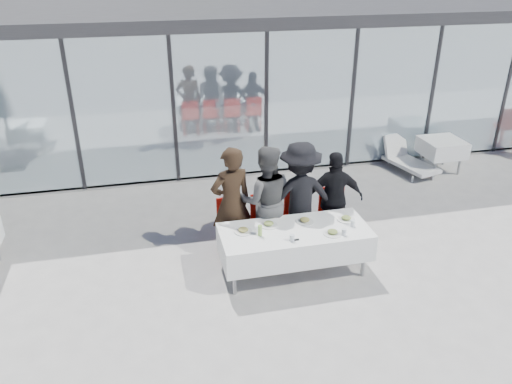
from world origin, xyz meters
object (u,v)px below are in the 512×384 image
plate_extra (332,233)px  diner_chair_d (333,213)px  diner_c (299,196)px  plate_c (305,220)px  diner_d (334,199)px  folded_eyeglasses (294,240)px  spare_table_right (442,148)px  dining_table (294,242)px  juice_bottle (260,231)px  diner_chair_c (298,217)px  diner_a (231,203)px  diner_chair_b (265,221)px  spare_chair_b (439,133)px  lounger (406,159)px  plate_d (346,219)px  diner_chair_a (232,224)px  plate_a (243,231)px  plate_b (269,224)px  diner_b (265,200)px

plate_extra → diner_chair_d: bearing=68.0°
diner_c → plate_c: size_ratio=6.79×
plate_c → diner_chair_d: bearing=38.8°
diner_d → folded_eyeglasses: (-1.01, -1.02, -0.06)m
folded_eyeglasses → spare_table_right: folded_eyeglasses is taller
dining_table → spare_table_right: bearing=35.0°
juice_bottle → folded_eyeglasses: bearing=-29.1°
diner_chair_c → diner_d: diner_d is taller
dining_table → juice_bottle: bearing=-175.8°
diner_a → folded_eyeglasses: size_ratio=13.39×
diner_c → plate_extra: size_ratio=6.79×
plate_extra → diner_chair_b: bearing=128.0°
spare_chair_b → lounger: 1.47m
plate_d → spare_table_right: (3.54, 2.97, -0.22)m
diner_chair_c → diner_chair_d: 0.61m
diner_chair_a → diner_chair_c: bearing=0.0°
diner_a → diner_d: diner_a is taller
diner_d → diner_chair_d: diner_d is taller
plate_a → plate_b: size_ratio=1.00×
diner_chair_a → juice_bottle: bearing=-70.4°
diner_d → diner_chair_a: bearing=7.4°
diner_c → plate_b: size_ratio=6.79×
plate_d → juice_bottle: juice_bottle is taller
diner_c → lounger: (3.40, 2.60, -0.67)m
diner_c → diner_chair_d: bearing=-177.1°
dining_table → plate_a: size_ratio=8.28×
diner_d → juice_bottle: diner_d is taller
diner_b → plate_extra: diner_b is taller
diner_d → diner_c: bearing=8.3°
juice_bottle → spare_table_right: size_ratio=0.19×
diner_b → plate_c: size_ratio=6.75×
lounger → diner_b: bearing=-146.7°
diner_chair_b → folded_eyeglasses: size_ratio=6.96×
plate_d → diner_chair_b: bearing=150.7°
diner_chair_a → diner_chair_d: size_ratio=1.00×
dining_table → lounger: 4.98m
diner_c → plate_d: diner_c is taller
folded_eyeglasses → diner_a: bearing=125.8°
diner_chair_b → plate_b: (-0.08, -0.54, 0.24)m
diner_b → lounger: bearing=-136.9°
diner_chair_a → plate_b: (0.48, -0.54, 0.24)m
spare_chair_b → plate_d: bearing=-135.9°
diner_chair_a → plate_d: diner_chair_a is taller
diner_chair_d → folded_eyeglasses: diner_chair_d is taller
diner_chair_a → diner_chair_d: same height
plate_c → plate_d: size_ratio=1.00×
plate_a → plate_extra: same height
diner_b → diner_chair_c: (0.57, 0.02, -0.38)m
dining_table → plate_d: plate_d is taller
diner_d → lounger: bearing=-128.7°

